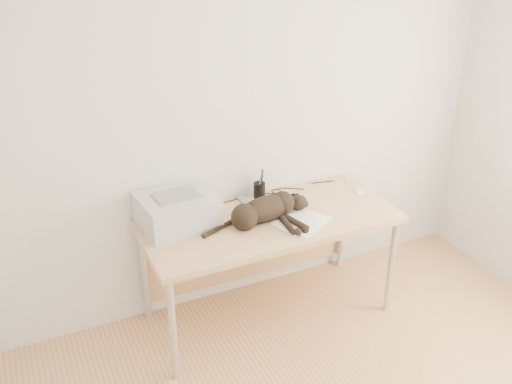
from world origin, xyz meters
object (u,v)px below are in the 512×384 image
printer (177,210)px  pen_cup (259,190)px  mouse (358,189)px  cat (263,211)px  desk (264,231)px  mug (204,208)px

printer → pen_cup: printer is taller
pen_cup → mouse: (0.64, -0.21, -0.04)m
cat → pen_cup: size_ratio=3.77×
printer → cat: 0.52m
desk → cat: cat is taller
mug → pen_cup: 0.42m
pen_cup → printer: bearing=-168.8°
cat → mug: size_ratio=8.30×
mouse → pen_cup: bearing=179.2°
desk → cat: (-0.06, -0.10, 0.21)m
cat → printer: bearing=151.0°
desk → pen_cup: size_ratio=8.11×
cat → pen_cup: pen_cup is taller
cat → mouse: 0.78m
cat → mug: 0.39m
cat → mouse: cat is taller
pen_cup → mouse: bearing=-18.0°
printer → mug: bearing=18.3°
mug → pen_cup: pen_cup is taller
desk → mouse: mouse is taller
desk → printer: (-0.54, 0.08, 0.23)m
printer → cat: bearing=-21.3°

